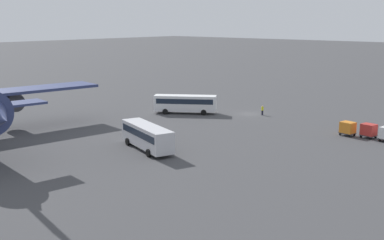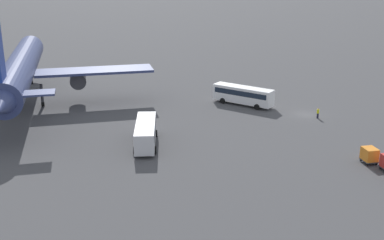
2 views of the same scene
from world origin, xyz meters
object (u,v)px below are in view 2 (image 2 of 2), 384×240
(airplane, at_px, (20,69))
(cargo_cart_orange, at_px, (369,155))
(shuttle_bus_far, at_px, (146,132))
(shuttle_bus_near, at_px, (243,94))
(worker_person, at_px, (318,113))

(airplane, height_order, cargo_cart_orange, airplane)
(airplane, bearing_deg, shuttle_bus_far, -142.76)
(shuttle_bus_near, relative_size, worker_person, 6.11)
(airplane, distance_m, shuttle_bus_near, 39.35)
(shuttle_bus_near, distance_m, cargo_cart_orange, 29.50)
(worker_person, distance_m, cargo_cart_orange, 18.62)
(airplane, xyz_separation_m, worker_person, (-25.41, -44.34, -5.66))
(airplane, bearing_deg, shuttle_bus_near, -102.65)
(airplane, distance_m, shuttle_bus_far, 30.92)
(shuttle_bus_far, height_order, worker_person, shuttle_bus_far)
(cargo_cart_orange, bearing_deg, airplane, 42.24)
(shuttle_bus_near, distance_m, worker_person, 13.90)
(shuttle_bus_far, distance_m, worker_person, 29.61)
(shuttle_bus_near, xyz_separation_m, worker_person, (-11.42, -7.85, -1.10))
(airplane, bearing_deg, worker_person, -111.49)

